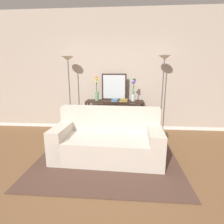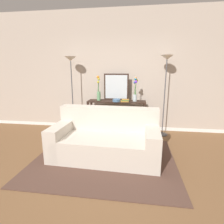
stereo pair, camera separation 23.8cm
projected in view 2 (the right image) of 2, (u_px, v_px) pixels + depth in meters
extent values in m
cube|color=brown|center=(104.00, 172.00, 2.82)|extent=(16.00, 16.00, 0.02)
cube|color=white|center=(119.00, 126.00, 4.97)|extent=(12.00, 0.15, 0.09)
cube|color=#B7A899|center=(119.00, 70.00, 4.62)|extent=(12.00, 0.14, 2.95)
cube|color=#51382D|center=(104.00, 159.00, 3.20)|extent=(2.48, 2.02, 0.01)
cube|color=beige|center=(105.00, 146.00, 3.25)|extent=(1.94, 1.03, 0.42)
cube|color=beige|center=(109.00, 118.00, 3.48)|extent=(1.91, 0.33, 0.46)
cube|color=beige|center=(62.00, 139.00, 3.37)|extent=(0.28, 0.96, 0.60)
cube|color=beige|center=(152.00, 145.00, 3.08)|extent=(0.28, 0.96, 0.60)
cube|color=black|center=(117.00, 101.00, 4.40)|extent=(1.43, 0.38, 0.03)
cube|color=black|center=(116.00, 127.00, 4.56)|extent=(1.31, 0.32, 0.01)
cube|color=black|center=(88.00, 118.00, 4.43)|extent=(0.05, 0.05, 0.80)
cube|color=black|center=(144.00, 120.00, 4.24)|extent=(0.05, 0.05, 0.80)
cube|color=black|center=(92.00, 115.00, 4.75)|extent=(0.05, 0.05, 0.80)
cube|color=black|center=(144.00, 117.00, 4.56)|extent=(0.05, 0.05, 0.80)
cylinder|color=#4C4C51|center=(74.00, 130.00, 4.75)|extent=(0.26, 0.26, 0.02)
cylinder|color=#4C4C51|center=(72.00, 97.00, 4.54)|extent=(0.02, 0.02, 1.77)
cone|color=silver|center=(70.00, 59.00, 4.33)|extent=(0.28, 0.28, 0.10)
cylinder|color=#4C4C51|center=(162.00, 134.00, 4.43)|extent=(0.26, 0.26, 0.02)
cylinder|color=#4C4C51|center=(164.00, 99.00, 4.23)|extent=(0.02, 0.02, 1.78)
cone|color=silver|center=(167.00, 57.00, 4.01)|extent=(0.28, 0.28, 0.10)
cube|color=black|center=(116.00, 87.00, 4.48)|extent=(0.62, 0.02, 0.66)
cube|color=silver|center=(116.00, 87.00, 4.47)|extent=(0.55, 0.01, 0.59)
cylinder|color=#669E6B|center=(99.00, 96.00, 4.43)|extent=(0.09, 0.09, 0.22)
cylinder|color=#3D7538|center=(98.00, 84.00, 4.37)|extent=(0.04, 0.03, 0.35)
sphere|color=orange|center=(98.00, 77.00, 4.35)|extent=(0.07, 0.07, 0.07)
cylinder|color=#3D7538|center=(99.00, 85.00, 4.38)|extent=(0.03, 0.01, 0.31)
sphere|color=gold|center=(99.00, 79.00, 4.36)|extent=(0.06, 0.06, 0.06)
cylinder|color=#3D7538|center=(98.00, 87.00, 4.36)|extent=(0.03, 0.01, 0.23)
sphere|color=gold|center=(98.00, 82.00, 4.32)|extent=(0.05, 0.05, 0.05)
cylinder|color=silver|center=(135.00, 98.00, 4.31)|extent=(0.10, 0.10, 0.17)
cylinder|color=#3D7538|center=(136.00, 88.00, 4.26)|extent=(0.04, 0.04, 0.33)
sphere|color=gold|center=(136.00, 80.00, 4.23)|extent=(0.07, 0.07, 0.07)
cylinder|color=#3D7538|center=(135.00, 87.00, 4.23)|extent=(0.02, 0.01, 0.37)
sphere|color=#2291C1|center=(136.00, 79.00, 4.17)|extent=(0.06, 0.06, 0.06)
cylinder|color=#3D7538|center=(135.00, 89.00, 4.27)|extent=(0.03, 0.02, 0.28)
sphere|color=#3A60C2|center=(135.00, 83.00, 4.26)|extent=(0.05, 0.05, 0.05)
cylinder|color=#3D7538|center=(135.00, 86.00, 4.23)|extent=(0.04, 0.01, 0.39)
sphere|color=#E2944C|center=(136.00, 78.00, 4.17)|extent=(0.06, 0.06, 0.06)
cylinder|color=#3D7538|center=(135.00, 88.00, 4.24)|extent=(0.04, 0.02, 0.30)
sphere|color=#743DE9|center=(136.00, 82.00, 4.19)|extent=(0.07, 0.07, 0.07)
cylinder|color=#4C7093|center=(117.00, 101.00, 4.28)|extent=(0.19, 0.19, 0.05)
torus|color=#4C7093|center=(117.00, 99.00, 4.27)|extent=(0.19, 0.19, 0.01)
cube|color=#B77F33|center=(125.00, 101.00, 4.27)|extent=(0.20, 0.16, 0.03)
cube|color=#236033|center=(125.00, 100.00, 4.27)|extent=(0.18, 0.14, 0.02)
cube|color=#B77F33|center=(125.00, 100.00, 4.27)|extent=(0.17, 0.12, 0.02)
cube|color=slate|center=(95.00, 130.00, 4.66)|extent=(0.06, 0.13, 0.10)
cube|color=#236033|center=(97.00, 129.00, 4.65)|extent=(0.04, 0.18, 0.13)
cube|color=navy|center=(99.00, 130.00, 4.64)|extent=(0.05, 0.14, 0.10)
cube|color=maroon|center=(101.00, 129.00, 4.63)|extent=(0.05, 0.15, 0.13)
cube|color=silver|center=(103.00, 130.00, 4.63)|extent=(0.04, 0.17, 0.10)
cube|color=gold|center=(105.00, 130.00, 4.62)|extent=(0.05, 0.17, 0.10)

